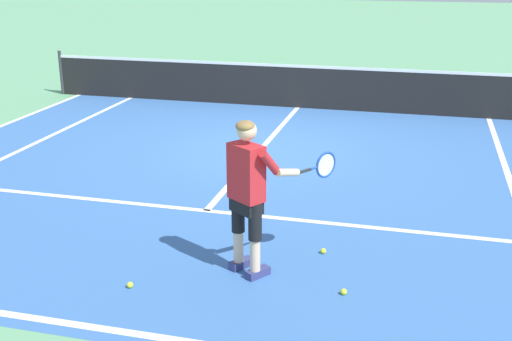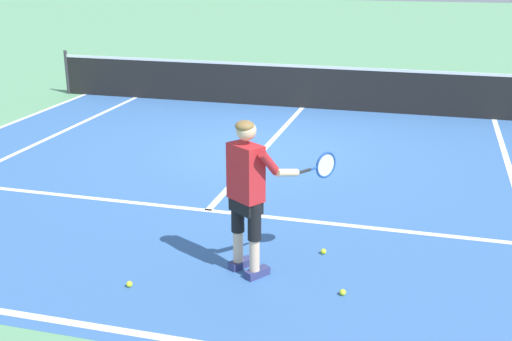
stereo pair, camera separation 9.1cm
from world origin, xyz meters
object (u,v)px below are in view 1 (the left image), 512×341
at_px(tennis_player, 249,187).
at_px(tennis_ball_mid_court, 344,292).
at_px(tennis_ball_near_feet, 130,285).
at_px(tennis_ball_by_baseline, 323,251).

distance_m(tennis_player, tennis_ball_mid_court, 1.44).
height_order(tennis_player, tennis_ball_mid_court, tennis_player).
distance_m(tennis_ball_near_feet, tennis_ball_mid_court, 2.21).
bearing_deg(tennis_player, tennis_ball_mid_court, -11.83).
bearing_deg(tennis_ball_by_baseline, tennis_ball_mid_court, -68.46).
height_order(tennis_player, tennis_ball_near_feet, tennis_player).
relative_size(tennis_player, tennis_ball_near_feet, 25.95).
bearing_deg(tennis_ball_mid_court, tennis_ball_by_baseline, 111.54).
bearing_deg(tennis_ball_near_feet, tennis_ball_mid_court, 10.96).
xyz_separation_m(tennis_ball_by_baseline, tennis_ball_mid_court, (0.35, -0.89, 0.00)).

